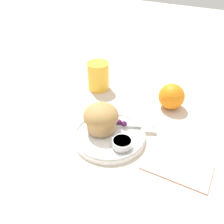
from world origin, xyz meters
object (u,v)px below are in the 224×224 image
at_px(muffin, 102,117).
at_px(butter_knife, 122,124).
at_px(orange_fruit, 172,96).
at_px(juice_glass, 98,76).

xyz_separation_m(muffin, butter_knife, (0.04, 0.04, -0.03)).
distance_m(muffin, butter_knife, 0.06).
xyz_separation_m(muffin, orange_fruit, (0.13, 0.21, -0.01)).
distance_m(muffin, orange_fruit, 0.24).
xyz_separation_m(butter_knife, orange_fruit, (0.08, 0.17, 0.02)).
bearing_deg(orange_fruit, butter_knife, -116.08).
distance_m(orange_fruit, juice_glass, 0.26).
bearing_deg(butter_knife, orange_fruit, 39.49).
distance_m(butter_knife, juice_glass, 0.24).
bearing_deg(muffin, juice_glass, 122.68).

